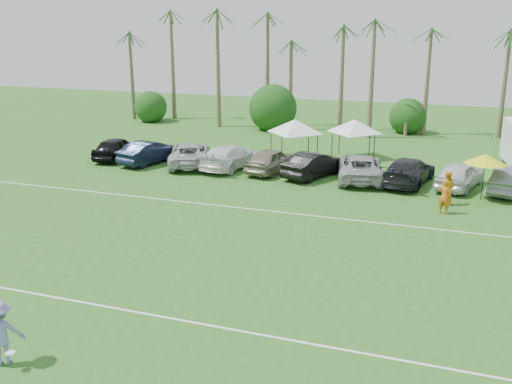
% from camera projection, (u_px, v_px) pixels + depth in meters
% --- Properties ---
extents(ground, '(120.00, 120.00, 0.00)m').
position_uv_depth(ground, '(99.00, 341.00, 17.85)').
color(ground, '#295E1C').
rests_on(ground, ground).
extents(field_lines, '(80.00, 12.10, 0.01)m').
position_uv_depth(field_lines, '(204.00, 249.00, 25.10)').
color(field_lines, white).
rests_on(field_lines, ground).
extents(palm_tree_0, '(2.40, 2.40, 8.90)m').
position_uv_depth(palm_tree_0, '(124.00, 45.00, 57.06)').
color(palm_tree_0, brown).
rests_on(palm_tree_0, ground).
extents(palm_tree_1, '(2.40, 2.40, 9.90)m').
position_uv_depth(palm_tree_1, '(168.00, 36.00, 55.24)').
color(palm_tree_1, brown).
rests_on(palm_tree_1, ground).
extents(palm_tree_2, '(2.40, 2.40, 10.90)m').
position_uv_depth(palm_tree_2, '(216.00, 27.00, 53.42)').
color(palm_tree_2, brown).
rests_on(palm_tree_2, ground).
extents(palm_tree_3, '(2.40, 2.40, 11.90)m').
position_uv_depth(palm_tree_3, '(256.00, 17.00, 51.92)').
color(palm_tree_3, brown).
rests_on(palm_tree_3, ground).
extents(palm_tree_4, '(2.40, 2.40, 8.90)m').
position_uv_depth(palm_tree_4, '(298.00, 47.00, 51.40)').
color(palm_tree_4, brown).
rests_on(palm_tree_4, ground).
extents(palm_tree_5, '(2.40, 2.40, 9.90)m').
position_uv_depth(palm_tree_5, '(342.00, 38.00, 49.89)').
color(palm_tree_5, brown).
rests_on(palm_tree_5, ground).
extents(palm_tree_6, '(2.40, 2.40, 10.90)m').
position_uv_depth(palm_tree_6, '(389.00, 27.00, 48.39)').
color(palm_tree_6, brown).
rests_on(palm_tree_6, ground).
extents(palm_tree_7, '(2.40, 2.40, 11.90)m').
position_uv_depth(palm_tree_7, '(439.00, 17.00, 46.89)').
color(palm_tree_7, brown).
rests_on(palm_tree_7, ground).
extents(palm_tree_8, '(2.40, 2.40, 8.90)m').
position_uv_depth(palm_tree_8, '(501.00, 50.00, 46.05)').
color(palm_tree_8, brown).
rests_on(palm_tree_8, ground).
extents(bush_tree_0, '(4.00, 4.00, 4.00)m').
position_uv_depth(bush_tree_0, '(158.00, 102.00, 58.64)').
color(bush_tree_0, brown).
rests_on(bush_tree_0, ground).
extents(bush_tree_1, '(4.00, 4.00, 4.00)m').
position_uv_depth(bush_tree_1, '(279.00, 108.00, 54.55)').
color(bush_tree_1, brown).
rests_on(bush_tree_1, ground).
extents(bush_tree_2, '(4.00, 4.00, 4.00)m').
position_uv_depth(bush_tree_2, '(408.00, 114.00, 50.77)').
color(bush_tree_2, brown).
rests_on(bush_tree_2, ground).
extents(sideline_player_a, '(0.77, 0.61, 1.87)m').
position_uv_depth(sideline_player_a, '(445.00, 196.00, 29.53)').
color(sideline_player_a, '#CE6816').
rests_on(sideline_player_a, ground).
extents(sideline_player_b, '(0.93, 0.74, 1.86)m').
position_uv_depth(sideline_player_b, '(447.00, 188.00, 31.04)').
color(sideline_player_b, orange).
rests_on(sideline_player_b, ground).
extents(canopy_tent_left, '(4.23, 4.23, 3.43)m').
position_uv_depth(canopy_tent_left, '(295.00, 119.00, 40.87)').
color(canopy_tent_left, black).
rests_on(canopy_tent_left, ground).
extents(canopy_tent_right, '(4.13, 4.13, 3.34)m').
position_uv_depth(canopy_tent_right, '(355.00, 119.00, 41.26)').
color(canopy_tent_right, black).
rests_on(canopy_tent_right, ground).
extents(market_umbrella, '(2.36, 2.36, 2.63)m').
position_uv_depth(market_umbrella, '(486.00, 159.00, 31.45)').
color(market_umbrella, black).
rests_on(market_umbrella, ground).
extents(frisbee_player, '(1.46, 1.37, 1.98)m').
position_uv_depth(frisbee_player, '(0.00, 333.00, 16.41)').
color(frisbee_player, '#7C84B0').
rests_on(frisbee_player, ground).
extents(parked_car_0, '(2.40, 4.94, 1.62)m').
position_uv_depth(parked_car_0, '(116.00, 148.00, 41.61)').
color(parked_car_0, black).
rests_on(parked_car_0, ground).
extents(parked_car_1, '(2.83, 5.19, 1.62)m').
position_uv_depth(parked_car_1, '(149.00, 152.00, 40.31)').
color(parked_car_1, black).
rests_on(parked_car_1, ground).
extents(parked_car_2, '(4.73, 6.43, 1.62)m').
position_uv_depth(parked_car_2, '(190.00, 154.00, 39.71)').
color(parked_car_2, '#B3B3B4').
rests_on(parked_car_2, ground).
extents(parked_car_3, '(3.10, 5.87, 1.62)m').
position_uv_depth(parked_car_3, '(230.00, 157.00, 38.91)').
color(parked_car_3, white).
rests_on(parked_car_3, ground).
extents(parked_car_4, '(2.71, 5.02, 1.62)m').
position_uv_depth(parked_car_4, '(271.00, 160.00, 37.91)').
color(parked_car_4, gray).
rests_on(parked_car_4, ground).
extents(parked_car_5, '(3.41, 5.21, 1.62)m').
position_uv_depth(parked_car_5, '(314.00, 164.00, 36.73)').
color(parked_car_5, black).
rests_on(parked_car_5, ground).
extents(parked_car_6, '(3.74, 6.24, 1.62)m').
position_uv_depth(parked_car_6, '(360.00, 167.00, 35.99)').
color(parked_car_6, '#A7A8A9').
rests_on(parked_car_6, ground).
extents(parked_car_7, '(3.28, 5.92, 1.62)m').
position_uv_depth(parked_car_7, '(408.00, 171.00, 35.09)').
color(parked_car_7, black).
rests_on(parked_car_7, ground).
extents(parked_car_8, '(3.16, 5.11, 1.62)m').
position_uv_depth(parked_car_8, '(459.00, 175.00, 34.19)').
color(parked_car_8, silver).
rests_on(parked_car_8, ground).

